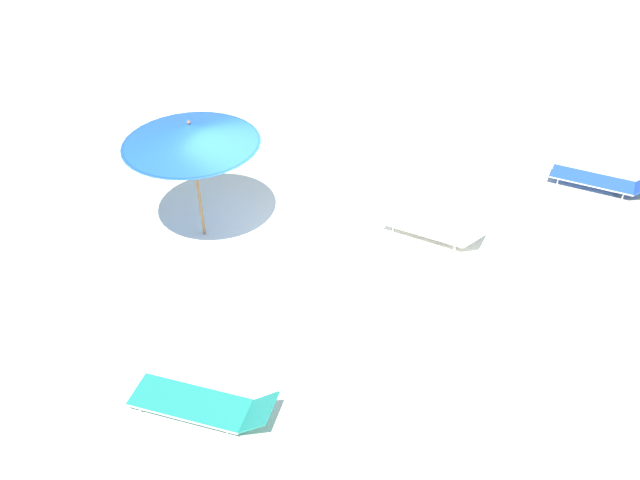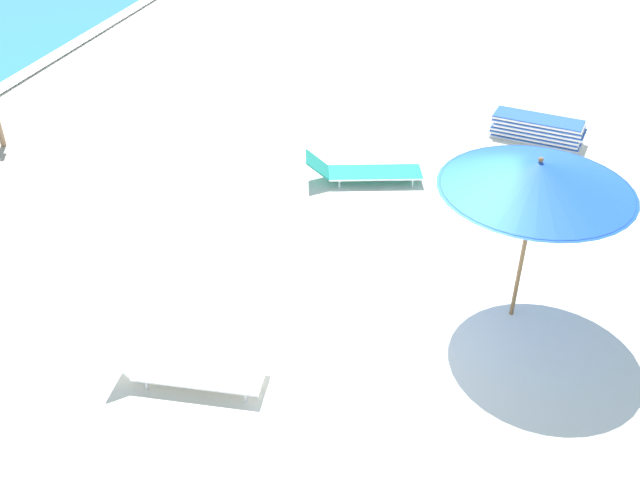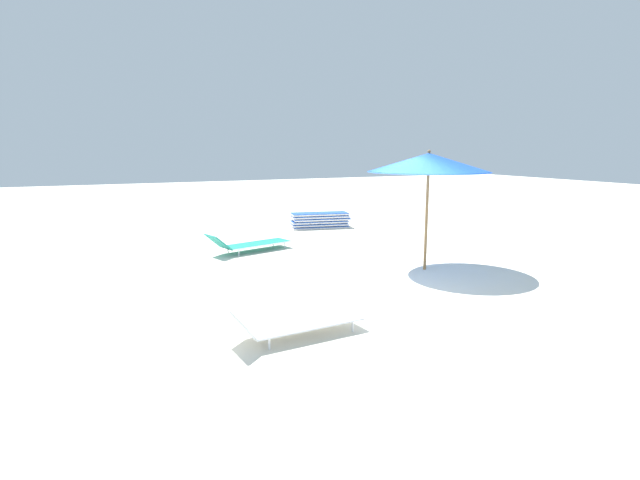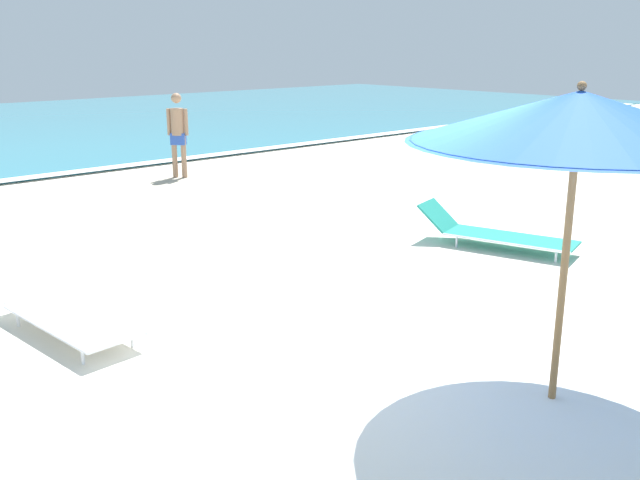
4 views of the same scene
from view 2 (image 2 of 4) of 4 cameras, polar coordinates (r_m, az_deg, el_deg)
The scene contains 5 objects.
ground_plane at distance 10.24m, azimuth 6.36°, elevation -7.09°, with size 60.00×60.00×0.16m.
beach_umbrella at distance 9.45m, azimuth 17.03°, elevation 4.92°, with size 2.52×2.52×2.52m.
lounger_stack at distance 15.72m, azimuth 16.99°, elevation 8.50°, with size 0.98×1.99×0.49m.
sun_lounger_under_umbrella at distance 13.50m, azimuth 3.45°, elevation 5.54°, with size 1.18×2.27×0.54m.
sun_lounger_beside_umbrella at distance 9.35m, azimuth -10.85°, elevation -9.89°, with size 0.77×2.04×0.62m.
Camera 2 is at (-7.73, -0.81, 6.58)m, focal length 40.00 mm.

